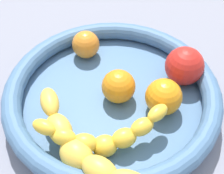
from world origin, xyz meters
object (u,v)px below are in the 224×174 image
(orange_mid_left, at_px, (86,44))
(tomato_red, at_px, (184,66))
(banana_draped_left, at_px, (80,148))
(orange_front, at_px, (118,86))
(banana_draped_right, at_px, (104,136))
(fruit_bowl, at_px, (112,96))
(orange_mid_right, at_px, (164,95))

(orange_mid_left, distance_m, tomato_red, 0.19)
(banana_draped_left, bearing_deg, orange_front, 79.54)
(banana_draped_right, bearing_deg, orange_mid_left, 114.78)
(fruit_bowl, distance_m, orange_mid_left, 0.12)
(fruit_bowl, xyz_separation_m, tomato_red, (0.11, 0.08, 0.03))
(banana_draped_right, relative_size, orange_front, 3.38)
(tomato_red, bearing_deg, fruit_bowl, -145.61)
(banana_draped_right, distance_m, orange_mid_left, 0.21)
(fruit_bowl, bearing_deg, orange_mid_right, 2.62)
(orange_front, bearing_deg, orange_mid_left, 133.44)
(banana_draped_left, xyz_separation_m, orange_front, (0.02, 0.13, -0.00))
(orange_front, height_order, tomato_red, tomato_red)
(fruit_bowl, xyz_separation_m, orange_front, (0.01, 0.01, 0.02))
(orange_front, distance_m, tomato_red, 0.12)
(orange_front, bearing_deg, orange_mid_right, -1.02)
(fruit_bowl, relative_size, orange_mid_right, 6.09)
(orange_front, relative_size, orange_mid_right, 0.95)
(banana_draped_left, relative_size, orange_front, 3.58)
(fruit_bowl, height_order, orange_front, orange_front)
(fruit_bowl, height_order, banana_draped_right, banana_draped_right)
(orange_mid_left, bearing_deg, orange_mid_right, -29.64)
(banana_draped_left, distance_m, orange_mid_left, 0.23)
(banana_draped_left, relative_size, orange_mid_right, 3.39)
(orange_front, xyz_separation_m, orange_mid_right, (0.08, -0.00, 0.00))
(banana_draped_left, relative_size, banana_draped_right, 1.06)
(orange_mid_left, bearing_deg, banana_draped_left, -74.33)
(banana_draped_left, height_order, tomato_red, tomato_red)
(banana_draped_left, bearing_deg, banana_draped_right, 47.23)
(orange_mid_right, bearing_deg, fruit_bowl, -177.38)
(orange_mid_right, bearing_deg, banana_draped_left, -127.83)
(banana_draped_right, height_order, orange_mid_left, banana_draped_right)
(banana_draped_left, distance_m, banana_draped_right, 0.04)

